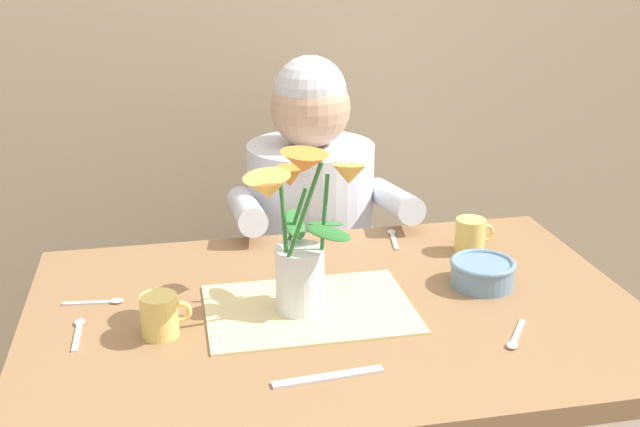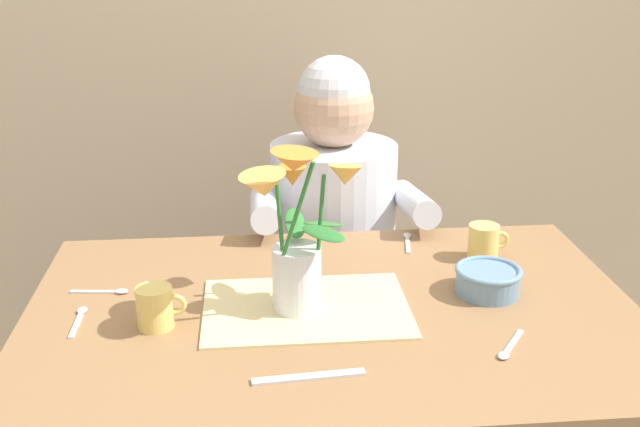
{
  "view_description": "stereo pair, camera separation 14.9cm",
  "coord_description": "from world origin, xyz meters",
  "px_view_note": "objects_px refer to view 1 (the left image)",
  "views": [
    {
      "loc": [
        -0.3,
        -1.32,
        1.44
      ],
      "look_at": [
        -0.02,
        0.05,
        0.92
      ],
      "focal_mm": 43.35,
      "sensor_mm": 36.0,
      "label": 1
    },
    {
      "loc": [
        -0.15,
        -1.34,
        1.44
      ],
      "look_at": [
        -0.02,
        0.05,
        0.92
      ],
      "focal_mm": 43.35,
      "sensor_mm": 36.0,
      "label": 2
    }
  ],
  "objects_px": {
    "tea_cup": "(160,315)",
    "ceramic_bowl": "(482,272)",
    "flower_vase": "(299,238)",
    "dinner_knife": "(328,377)",
    "coffee_cup": "(471,236)",
    "seated_person": "(311,262)"
  },
  "relations": [
    {
      "from": "dinner_knife",
      "to": "coffee_cup",
      "type": "relative_size",
      "value": 2.04
    },
    {
      "from": "dinner_knife",
      "to": "coffee_cup",
      "type": "bearing_deg",
      "value": 42.08
    },
    {
      "from": "seated_person",
      "to": "tea_cup",
      "type": "relative_size",
      "value": 12.2
    },
    {
      "from": "flower_vase",
      "to": "ceramic_bowl",
      "type": "relative_size",
      "value": 2.58
    },
    {
      "from": "flower_vase",
      "to": "dinner_knife",
      "type": "relative_size",
      "value": 1.85
    },
    {
      "from": "flower_vase",
      "to": "coffee_cup",
      "type": "relative_size",
      "value": 3.77
    },
    {
      "from": "tea_cup",
      "to": "ceramic_bowl",
      "type": "bearing_deg",
      "value": 7.1
    },
    {
      "from": "seated_person",
      "to": "dinner_knife",
      "type": "relative_size",
      "value": 5.97
    },
    {
      "from": "ceramic_bowl",
      "to": "coffee_cup",
      "type": "height_order",
      "value": "coffee_cup"
    },
    {
      "from": "flower_vase",
      "to": "dinner_knife",
      "type": "xyz_separation_m",
      "value": [
        0.01,
        -0.23,
        -0.15
      ]
    },
    {
      "from": "seated_person",
      "to": "tea_cup",
      "type": "height_order",
      "value": "seated_person"
    },
    {
      "from": "ceramic_bowl",
      "to": "coffee_cup",
      "type": "relative_size",
      "value": 1.46
    },
    {
      "from": "flower_vase",
      "to": "dinner_knife",
      "type": "bearing_deg",
      "value": -88.46
    },
    {
      "from": "ceramic_bowl",
      "to": "dinner_knife",
      "type": "xyz_separation_m",
      "value": [
        -0.39,
        -0.28,
        -0.03
      ]
    },
    {
      "from": "ceramic_bowl",
      "to": "seated_person",
      "type": "bearing_deg",
      "value": 113.52
    },
    {
      "from": "seated_person",
      "to": "dinner_knife",
      "type": "distance_m",
      "value": 0.89
    },
    {
      "from": "dinner_knife",
      "to": "coffee_cup",
      "type": "height_order",
      "value": "coffee_cup"
    },
    {
      "from": "flower_vase",
      "to": "tea_cup",
      "type": "bearing_deg",
      "value": -172.81
    },
    {
      "from": "seated_person",
      "to": "ceramic_bowl",
      "type": "bearing_deg",
      "value": -65.72
    },
    {
      "from": "ceramic_bowl",
      "to": "dinner_knife",
      "type": "distance_m",
      "value": 0.48
    },
    {
      "from": "seated_person",
      "to": "coffee_cup",
      "type": "xyz_separation_m",
      "value": [
        0.29,
        -0.41,
        0.22
      ]
    },
    {
      "from": "coffee_cup",
      "to": "tea_cup",
      "type": "height_order",
      "value": "same"
    }
  ]
}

